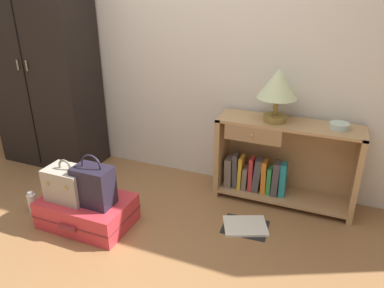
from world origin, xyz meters
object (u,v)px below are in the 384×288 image
at_px(bottle, 32,202).
at_px(open_book_on_floor, 245,226).
at_px(table_lamp, 278,86).
at_px(suitcase_large, 87,211).
at_px(wardrobe, 42,60).
at_px(train_case, 68,184).
at_px(handbag, 94,185).
at_px(bookshelf, 278,163).
at_px(bowl, 339,126).

xyz_separation_m(bottle, open_book_on_floor, (1.58, 0.42, -0.07)).
distance_m(table_lamp, suitcase_large, 1.65).
bearing_deg(wardrobe, table_lamp, 1.35).
xyz_separation_m(table_lamp, suitcase_large, (-1.15, -0.83, -0.84)).
bearing_deg(train_case, bottle, 179.20).
distance_m(suitcase_large, bottle, 0.50).
relative_size(train_case, bottle, 1.85).
distance_m(wardrobe, handbag, 1.48).
xyz_separation_m(wardrobe, bottle, (0.46, -0.81, -0.91)).
bearing_deg(wardrobe, handbag, -37.07).
xyz_separation_m(train_case, handbag, (0.21, 0.01, 0.02)).
bearing_deg(wardrobe, bookshelf, 2.04).
xyz_separation_m(train_case, bottle, (-0.39, 0.01, -0.25)).
bearing_deg(table_lamp, bowl, 2.86).
xyz_separation_m(table_lamp, bowl, (0.45, 0.02, -0.25)).
relative_size(bowl, handbag, 0.35).
relative_size(bowl, suitcase_large, 0.21).
relative_size(table_lamp, suitcase_large, 0.61).
height_order(table_lamp, handbag, table_lamp).
xyz_separation_m(table_lamp, train_case, (-1.26, -0.87, -0.62)).
bearing_deg(handbag, train_case, -176.02).
distance_m(table_lamp, handbag, 1.47).
bearing_deg(suitcase_large, train_case, -161.14).
relative_size(wardrobe, bookshelf, 1.84).
distance_m(wardrobe, bowl, 2.58).
distance_m(suitcase_large, open_book_on_floor, 1.16).
bearing_deg(suitcase_large, open_book_on_floor, 19.71).
distance_m(suitcase_large, train_case, 0.25).
bearing_deg(bottle, wardrobe, 119.65).
xyz_separation_m(suitcase_large, open_book_on_floor, (1.08, 0.39, -0.10)).
distance_m(train_case, open_book_on_floor, 1.31).
height_order(bookshelf, suitcase_large, bookshelf).
xyz_separation_m(wardrobe, handbag, (1.06, -0.80, -0.63)).
bearing_deg(table_lamp, open_book_on_floor, -98.56).
relative_size(suitcase_large, train_case, 2.10).
height_order(handbag, open_book_on_floor, handbag).
relative_size(table_lamp, handbag, 1.04).
bearing_deg(bowl, bottle, -157.12).
bearing_deg(wardrobe, bowl, 1.61).
height_order(train_case, handbag, handbag).
distance_m(bookshelf, train_case, 1.59).
height_order(wardrobe, open_book_on_floor, wardrobe).
relative_size(wardrobe, handbag, 5.17).
relative_size(bookshelf, table_lamp, 2.71).
height_order(bowl, bottle, bowl).
height_order(wardrobe, handbag, wardrobe).
bearing_deg(open_book_on_floor, suitcase_large, -160.29).
relative_size(bookshelf, open_book_on_floor, 2.86).
xyz_separation_m(bookshelf, table_lamp, (-0.05, -0.03, 0.62)).
bearing_deg(bookshelf, bottle, -152.36).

